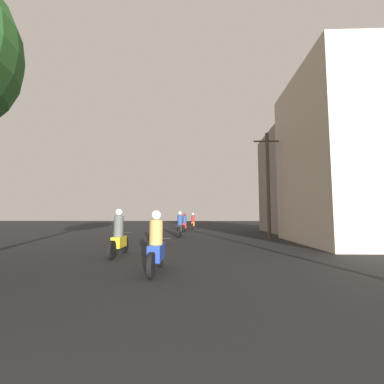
{
  "coord_description": "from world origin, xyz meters",
  "views": [
    {
      "loc": [
        0.82,
        0.11,
        1.37
      ],
      "look_at": [
        0.21,
        18.1,
        2.99
      ],
      "focal_mm": 24.0,
      "sensor_mm": 36.0,
      "label": 1
    }
  ],
  "objects_px": {
    "motorcycle_blue": "(156,247)",
    "motorcycle_black": "(180,226)",
    "motorcycle_yellow": "(119,237)",
    "motorcycle_red": "(185,224)",
    "building_right_far": "(300,182)",
    "utility_pole_far": "(268,182)",
    "motorcycle_green": "(156,231)",
    "motorcycle_orange": "(193,223)",
    "building_right_near": "(355,157)"
  },
  "relations": [
    {
      "from": "motorcycle_black",
      "to": "motorcycle_red",
      "type": "relative_size",
      "value": 1.08
    },
    {
      "from": "building_right_far",
      "to": "motorcycle_green",
      "type": "bearing_deg",
      "value": -138.89
    },
    {
      "from": "motorcycle_green",
      "to": "building_right_near",
      "type": "height_order",
      "value": "building_right_near"
    },
    {
      "from": "motorcycle_blue",
      "to": "utility_pole_far",
      "type": "height_order",
      "value": "utility_pole_far"
    },
    {
      "from": "motorcycle_red",
      "to": "utility_pole_far",
      "type": "xyz_separation_m",
      "value": [
        5.37,
        -6.11,
        2.7
      ]
    },
    {
      "from": "motorcycle_red",
      "to": "building_right_far",
      "type": "relative_size",
      "value": 0.25
    },
    {
      "from": "utility_pole_far",
      "to": "motorcycle_yellow",
      "type": "bearing_deg",
      "value": -135.53
    },
    {
      "from": "motorcycle_yellow",
      "to": "motorcycle_green",
      "type": "xyz_separation_m",
      "value": [
        0.67,
        3.33,
        -0.02
      ]
    },
    {
      "from": "motorcycle_green",
      "to": "motorcycle_orange",
      "type": "distance_m",
      "value": 13.84
    },
    {
      "from": "motorcycle_black",
      "to": "motorcycle_green",
      "type": "bearing_deg",
      "value": -96.08
    },
    {
      "from": "motorcycle_blue",
      "to": "building_right_far",
      "type": "xyz_separation_m",
      "value": [
        9.07,
        14.51,
        3.39
      ]
    },
    {
      "from": "motorcycle_green",
      "to": "motorcycle_black",
      "type": "bearing_deg",
      "value": 89.37
    },
    {
      "from": "motorcycle_yellow",
      "to": "building_right_far",
      "type": "bearing_deg",
      "value": 47.14
    },
    {
      "from": "motorcycle_blue",
      "to": "motorcycle_black",
      "type": "relative_size",
      "value": 0.85
    },
    {
      "from": "motorcycle_green",
      "to": "building_right_near",
      "type": "xyz_separation_m",
      "value": [
        9.67,
        0.66,
        3.6
      ]
    },
    {
      "from": "motorcycle_blue",
      "to": "building_right_far",
      "type": "relative_size",
      "value": 0.23
    },
    {
      "from": "motorcycle_green",
      "to": "utility_pole_far",
      "type": "bearing_deg",
      "value": 37.94
    },
    {
      "from": "motorcycle_black",
      "to": "motorcycle_orange",
      "type": "relative_size",
      "value": 1.08
    },
    {
      "from": "motorcycle_red",
      "to": "motorcycle_orange",
      "type": "distance_m",
      "value": 4.37
    },
    {
      "from": "motorcycle_black",
      "to": "building_right_near",
      "type": "distance_m",
      "value": 10.29
    },
    {
      "from": "motorcycle_yellow",
      "to": "utility_pole_far",
      "type": "bearing_deg",
      "value": 43.17
    },
    {
      "from": "motorcycle_green",
      "to": "building_right_near",
      "type": "distance_m",
      "value": 10.34
    },
    {
      "from": "motorcycle_blue",
      "to": "motorcycle_black",
      "type": "bearing_deg",
      "value": 82.71
    },
    {
      "from": "building_right_far",
      "to": "utility_pole_far",
      "type": "relative_size",
      "value": 1.26
    },
    {
      "from": "motorcycle_orange",
      "to": "utility_pole_far",
      "type": "distance_m",
      "value": 11.8
    },
    {
      "from": "motorcycle_green",
      "to": "motorcycle_black",
      "type": "xyz_separation_m",
      "value": [
        0.77,
        4.39,
        0.03
      ]
    },
    {
      "from": "motorcycle_blue",
      "to": "motorcycle_yellow",
      "type": "relative_size",
      "value": 0.94
    },
    {
      "from": "motorcycle_orange",
      "to": "building_right_near",
      "type": "height_order",
      "value": "building_right_near"
    },
    {
      "from": "building_right_far",
      "to": "utility_pole_far",
      "type": "height_order",
      "value": "building_right_far"
    },
    {
      "from": "motorcycle_green",
      "to": "building_right_near",
      "type": "relative_size",
      "value": 0.22
    },
    {
      "from": "motorcycle_black",
      "to": "building_right_near",
      "type": "xyz_separation_m",
      "value": [
        8.9,
        -3.72,
        3.56
      ]
    },
    {
      "from": "motorcycle_red",
      "to": "building_right_far",
      "type": "xyz_separation_m",
      "value": [
        9.33,
        -0.65,
        3.38
      ]
    },
    {
      "from": "motorcycle_yellow",
      "to": "building_right_near",
      "type": "bearing_deg",
      "value": 19.8
    },
    {
      "from": "motorcycle_black",
      "to": "motorcycle_red",
      "type": "height_order",
      "value": "motorcycle_black"
    },
    {
      "from": "motorcycle_blue",
      "to": "building_right_near",
      "type": "bearing_deg",
      "value": 27.7
    },
    {
      "from": "motorcycle_orange",
      "to": "building_right_near",
      "type": "xyz_separation_m",
      "value": [
        8.35,
        -13.11,
        3.58
      ]
    },
    {
      "from": "motorcycle_orange",
      "to": "building_right_far",
      "type": "height_order",
      "value": "building_right_far"
    },
    {
      "from": "motorcycle_blue",
      "to": "building_right_far",
      "type": "height_order",
      "value": "building_right_far"
    },
    {
      "from": "motorcycle_green",
      "to": "motorcycle_red",
      "type": "relative_size",
      "value": 0.94
    },
    {
      "from": "motorcycle_blue",
      "to": "motorcycle_red",
      "type": "height_order",
      "value": "motorcycle_red"
    },
    {
      "from": "building_right_near",
      "to": "building_right_far",
      "type": "relative_size",
      "value": 1.05
    },
    {
      "from": "motorcycle_blue",
      "to": "motorcycle_orange",
      "type": "distance_m",
      "value": 19.49
    },
    {
      "from": "motorcycle_blue",
      "to": "utility_pole_far",
      "type": "relative_size",
      "value": 0.29
    },
    {
      "from": "motorcycle_blue",
      "to": "motorcycle_yellow",
      "type": "bearing_deg",
      "value": 116.6
    },
    {
      "from": "motorcycle_black",
      "to": "building_right_far",
      "type": "relative_size",
      "value": 0.27
    },
    {
      "from": "motorcycle_blue",
      "to": "motorcycle_orange",
      "type": "relative_size",
      "value": 0.92
    },
    {
      "from": "motorcycle_orange",
      "to": "motorcycle_red",
      "type": "bearing_deg",
      "value": -94.25
    },
    {
      "from": "motorcycle_yellow",
      "to": "motorcycle_green",
      "type": "distance_m",
      "value": 3.4
    },
    {
      "from": "motorcycle_yellow",
      "to": "building_right_near",
      "type": "xyz_separation_m",
      "value": [
        10.35,
        3.99,
        3.57
      ]
    },
    {
      "from": "motorcycle_black",
      "to": "building_right_near",
      "type": "bearing_deg",
      "value": -18.81
    }
  ]
}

